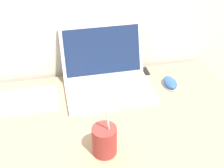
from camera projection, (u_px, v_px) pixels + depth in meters
laptop at (107, 76)px, 1.31m from camera, size 0.36×0.30×0.23m
drink_cup at (104, 140)px, 1.00m from camera, size 0.08×0.08×0.19m
computer_mouse at (170, 83)px, 1.34m from camera, size 0.06×0.10×0.03m
external_keyboard at (11, 103)px, 1.23m from camera, size 0.37×0.15×0.02m
usb_stick at (146, 71)px, 1.44m from camera, size 0.02×0.06×0.01m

